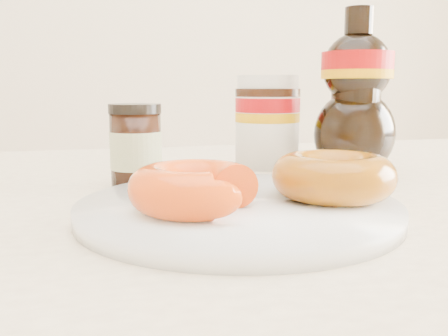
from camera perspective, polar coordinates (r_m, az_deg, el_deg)
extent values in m
cube|color=#FFECC2|center=(0.52, 2.77, -5.32)|extent=(1.40, 0.90, 0.04)
cylinder|color=white|center=(0.44, 1.62, -4.67)|extent=(0.28, 0.28, 0.01)
torus|color=white|center=(0.43, 1.62, -4.54)|extent=(0.28, 0.28, 0.01)
torus|color=#F44B0D|center=(0.40, -3.42, -2.28)|extent=(0.11, 0.11, 0.04)
torus|color=#914809|center=(0.45, 12.37, -0.89)|extent=(0.14, 0.14, 0.04)
cylinder|color=white|center=(0.71, 4.96, 4.44)|extent=(0.09, 0.09, 0.11)
cylinder|color=#880408|center=(0.70, 5.00, 7.20)|extent=(0.09, 0.09, 0.02)
cylinder|color=#D89905|center=(0.70, 4.98, 5.81)|extent=(0.09, 0.09, 0.01)
cylinder|color=black|center=(0.70, 5.02, 8.58)|extent=(0.09, 0.09, 0.01)
cylinder|color=white|center=(0.70, 5.03, 9.62)|extent=(0.08, 0.08, 0.02)
cylinder|color=black|center=(0.57, -10.02, 2.04)|extent=(0.06, 0.06, 0.08)
cylinder|color=beige|center=(0.57, -10.02, 2.04)|extent=(0.06, 0.06, 0.04)
cylinder|color=black|center=(0.56, -10.16, 6.69)|extent=(0.06, 0.06, 0.01)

